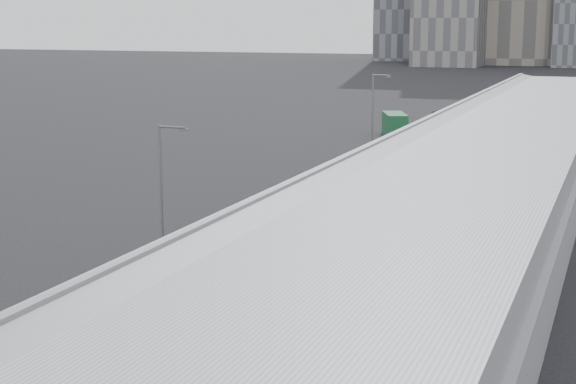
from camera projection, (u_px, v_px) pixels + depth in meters
The scene contains 15 objects.
sidewalk at pixel (403, 254), 55.99m from camera, with size 10.00×170.00×0.12m, color gray.
lane_line at pixel (251, 241), 59.70m from camera, with size 0.12×160.00×0.02m, color gold.
depot at pixel (468, 206), 53.93m from camera, with size 12.45×160.40×7.20m.
bus_2 at pixel (130, 333), 37.40m from camera, with size 2.88×12.95×3.77m.
bus_3 at pixel (261, 248), 51.58m from camera, with size 3.75×12.94×3.73m.
bus_4 at pixel (326, 207), 62.67m from camera, with size 3.99×13.48×3.88m.
bus_5 at pixel (382, 171), 77.46m from camera, with size 3.57×13.80×3.99m.
bus_6 at pixel (427, 150), 90.85m from camera, with size 3.73×12.65×3.64m.
tree_1 at pixel (147, 333), 32.36m from camera, with size 2.08×2.08×4.40m.
tree_2 at pixel (351, 197), 56.15m from camera, with size 2.30×2.30×4.79m.
tree_3 at pixel (435, 140), 81.61m from camera, with size 2.94×2.94×5.28m.
street_lamp_near at pixel (164, 181), 54.74m from camera, with size 2.04×0.22×8.36m.
street_lamp_far at pixel (374, 109), 96.71m from camera, with size 2.04×0.22×8.97m.
shipping_container at pixel (395, 125), 114.31m from camera, with size 2.52×6.84×2.95m, color #154528.
suv at pixel (439, 116), 131.17m from camera, with size 2.70×5.85×1.62m, color black.
Camera 1 is at (21.62, 1.76, 14.58)m, focal length 55.00 mm.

